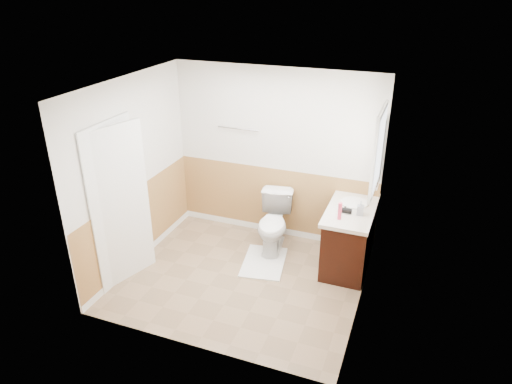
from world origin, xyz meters
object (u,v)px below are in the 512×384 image
at_px(lotion_bottle, 340,211).
at_px(soap_dispenser, 361,208).
at_px(bath_mat, 264,262).
at_px(toilet, 274,223).
at_px(vanity_cabinet, 349,238).

distance_m(lotion_bottle, soap_dispenser, 0.30).
bearing_deg(lotion_bottle, soap_dispenser, 43.63).
bearing_deg(lotion_bottle, bath_mat, -177.84).
xyz_separation_m(toilet, soap_dispenser, (1.19, -0.16, 0.54)).
relative_size(vanity_cabinet, lotion_bottle, 5.00).
relative_size(vanity_cabinet, soap_dispenser, 5.97).
bearing_deg(bath_mat, lotion_bottle, 2.16).
bearing_deg(vanity_cabinet, soap_dispenser, -48.91).
xyz_separation_m(toilet, vanity_cabinet, (1.07, -0.02, -0.01)).
relative_size(toilet, lotion_bottle, 3.69).
distance_m(vanity_cabinet, soap_dispenser, 0.57).
bearing_deg(lotion_bottle, vanity_cabinet, 73.94).
height_order(toilet, vanity_cabinet, toilet).
height_order(toilet, bath_mat, toilet).
distance_m(bath_mat, vanity_cabinet, 1.20).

